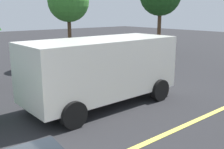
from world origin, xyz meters
The scene contains 2 objects.
white_van centered at (4.89, 2.86, 1.27)m, with size 5.22×2.31×2.20m.
tree_right_verge centered at (7.34, 8.96, 3.59)m, with size 2.23×2.23×4.73m.
Camera 1 is at (-0.34, -3.90, 3.04)m, focal length 42.54 mm.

